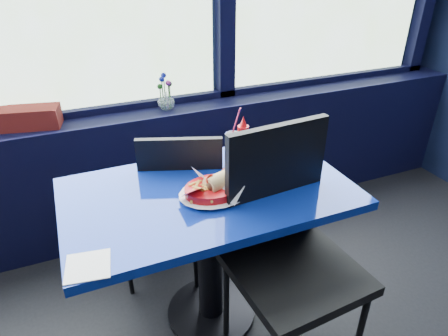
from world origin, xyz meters
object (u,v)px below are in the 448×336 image
Objects in this scene: flower_vase at (166,98)px; ketchup_bottle at (243,138)px; chair_near_front at (287,239)px; soda_cup at (233,145)px; planter_box at (5,119)px; food_basket at (215,188)px; near_table at (209,224)px; chair_near_back at (169,200)px.

ketchup_bottle is (0.20, -0.63, -0.03)m from flower_vase.
chair_near_front is 0.53m from soda_cup.
planter_box is 1.24m from food_basket.
chair_near_back reaches higher than near_table.
flower_vase is 0.64m from soda_cup.
chair_near_back is at bearing -27.29° from planter_box.
chair_near_front is at bearing -87.34° from soda_cup.
chair_near_front is 0.36m from food_basket.
food_basket is at bearing -93.18° from flower_vase.
near_table is 5.61× the size of flower_vase.
chair_near_back is at bearing 165.20° from ketchup_bottle.
ketchup_bottle is (0.25, 0.28, 0.06)m from food_basket.
planter_box reaches higher than food_basket.
chair_near_back is 0.47m from food_basket.
flower_vase is at bearing 94.84° from chair_near_front.
chair_near_front reaches higher than ketchup_bottle.
flower_vase is (-0.18, 1.11, 0.26)m from chair_near_front.
soda_cup is at bearing 176.88° from ketchup_bottle.
food_basket is (-0.05, -0.90, -0.08)m from flower_vase.
chair_near_back is at bearing 115.59° from chair_near_front.
flower_vase is 1.05× the size of ketchup_bottle.
near_table is at bearing -36.48° from planter_box.
flower_vase is 0.83× the size of soda_cup.
soda_cup reaches higher than near_table.
near_table is 0.91m from flower_vase.
planter_box reaches higher than near_table.
soda_cup is at bearing -76.11° from flower_vase.
chair_near_front reaches higher than soda_cup.
chair_near_back is 0.65m from flower_vase.
near_table is 0.40m from soda_cup.
chair_near_front reaches higher than chair_near_back.
flower_vase reaches higher than chair_near_back.
near_table is 0.22m from food_basket.
flower_vase reaches higher than near_table.
chair_near_back reaches higher than food_basket.
ketchup_bottle reaches higher than planter_box.
ketchup_bottle reaches higher than chair_near_back.
soda_cup is (0.31, -0.09, 0.30)m from chair_near_back.
soda_cup is at bearing -176.85° from chair_near_back.
food_basket is 1.36× the size of ketchup_bottle.
near_table is 4.64× the size of soda_cup.
chair_near_front reaches higher than planter_box.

